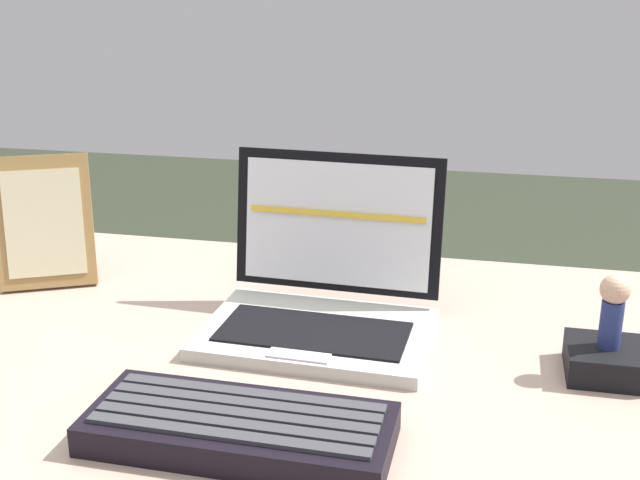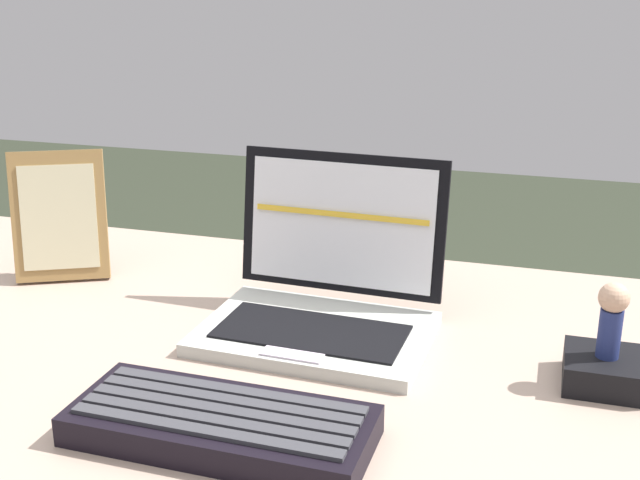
{
  "view_description": "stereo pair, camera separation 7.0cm",
  "coord_description": "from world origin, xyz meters",
  "px_view_note": "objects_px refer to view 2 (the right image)",
  "views": [
    {
      "loc": [
        0.27,
        -0.84,
        1.19
      ],
      "look_at": [
        0.07,
        0.08,
        0.87
      ],
      "focal_mm": 45.93,
      "sensor_mm": 36.0,
      "label": 1
    },
    {
      "loc": [
        0.34,
        -0.82,
        1.19
      ],
      "look_at": [
        0.07,
        0.08,
        0.87
      ],
      "focal_mm": 45.93,
      "sensor_mm": 36.0,
      "label": 2
    }
  ],
  "objects_px": {
    "figurine": "(612,315)",
    "photo_frame": "(59,217)",
    "external_keyboard": "(221,424)",
    "laptop_front": "(323,298)",
    "figurine_stand": "(605,371)"
  },
  "relations": [
    {
      "from": "laptop_front",
      "to": "figurine",
      "type": "height_order",
      "value": "laptop_front"
    },
    {
      "from": "external_keyboard",
      "to": "figurine_stand",
      "type": "xyz_separation_m",
      "value": [
        0.36,
        0.22,
        0.0
      ]
    },
    {
      "from": "figurine_stand",
      "to": "figurine",
      "type": "relative_size",
      "value": 1.03
    },
    {
      "from": "external_keyboard",
      "to": "figurine",
      "type": "bearing_deg",
      "value": 31.42
    },
    {
      "from": "photo_frame",
      "to": "figurine_stand",
      "type": "height_order",
      "value": "photo_frame"
    },
    {
      "from": "photo_frame",
      "to": "figurine_stand",
      "type": "relative_size",
      "value": 2.13
    },
    {
      "from": "laptop_front",
      "to": "photo_frame",
      "type": "height_order",
      "value": "laptop_front"
    },
    {
      "from": "photo_frame",
      "to": "laptop_front",
      "type": "bearing_deg",
      "value": -8.94
    },
    {
      "from": "figurine",
      "to": "photo_frame",
      "type": "bearing_deg",
      "value": 171.39
    },
    {
      "from": "external_keyboard",
      "to": "photo_frame",
      "type": "distance_m",
      "value": 0.52
    },
    {
      "from": "external_keyboard",
      "to": "photo_frame",
      "type": "height_order",
      "value": "photo_frame"
    },
    {
      "from": "laptop_front",
      "to": "figurine",
      "type": "xyz_separation_m",
      "value": [
        0.34,
        -0.05,
        0.04
      ]
    },
    {
      "from": "external_keyboard",
      "to": "photo_frame",
      "type": "relative_size",
      "value": 1.58
    },
    {
      "from": "external_keyboard",
      "to": "figurine",
      "type": "xyz_separation_m",
      "value": [
        0.36,
        0.22,
        0.07
      ]
    },
    {
      "from": "photo_frame",
      "to": "figurine",
      "type": "xyz_separation_m",
      "value": [
        0.76,
        -0.11,
        -0.01
      ]
    }
  ]
}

